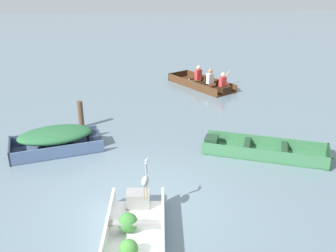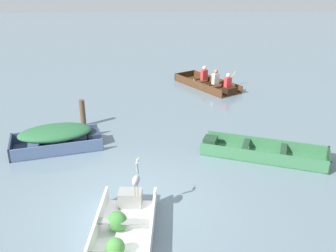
# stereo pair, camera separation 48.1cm
# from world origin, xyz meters

# --- Properties ---
(ground_plane) EXTENTS (80.00, 80.00, 0.00)m
(ground_plane) POSITION_xyz_m (0.00, 0.00, 0.00)
(ground_plane) COLOR slate
(dinghy_white_foreground) EXTENTS (1.30, 3.20, 0.43)m
(dinghy_white_foreground) POSITION_xyz_m (-0.03, -1.41, 0.16)
(dinghy_white_foreground) COLOR white
(dinghy_white_foreground) RESTS_ON ground
(skiff_green_near_moored) EXTENTS (3.50, 2.09, 0.36)m
(skiff_green_near_moored) POSITION_xyz_m (3.45, 2.19, 0.12)
(skiff_green_near_moored) COLOR #387047
(skiff_green_near_moored) RESTS_ON ground
(skiff_slate_blue_mid_moored) EXTENTS (2.74, 1.83, 0.66)m
(skiff_slate_blue_mid_moored) POSITION_xyz_m (-2.21, 2.90, 0.38)
(skiff_slate_blue_mid_moored) COLOR #475B7F
(skiff_slate_blue_mid_moored) RESTS_ON ground
(rowboat_dark_varnish_with_crew) EXTENTS (2.72, 3.37, 0.89)m
(rowboat_dark_varnish_with_crew) POSITION_xyz_m (2.99, 8.67, 0.19)
(rowboat_dark_varnish_with_crew) COLOR #4C2D19
(rowboat_dark_varnish_with_crew) RESTS_ON ground
(heron_on_dinghy) EXTENTS (0.20, 0.46, 0.84)m
(heron_on_dinghy) POSITION_xyz_m (0.22, -0.45, 0.90)
(heron_on_dinghy) COLOR olive
(heron_on_dinghy) RESTS_ON dinghy_white_foreground
(mooring_post) EXTENTS (0.18, 0.18, 0.90)m
(mooring_post) POSITION_xyz_m (-1.76, 4.53, 0.45)
(mooring_post) COLOR brown
(mooring_post) RESTS_ON ground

